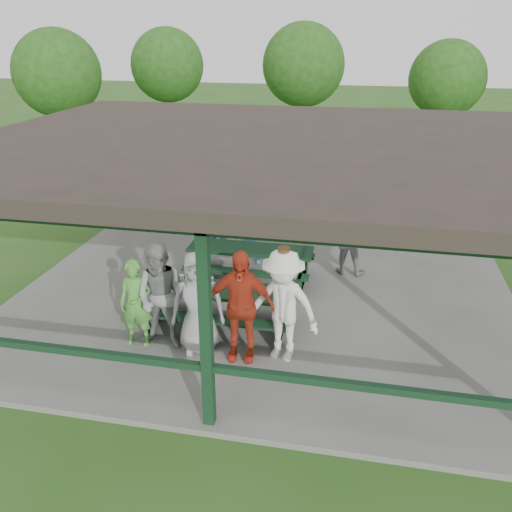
% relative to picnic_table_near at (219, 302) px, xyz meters
% --- Properties ---
extents(ground, '(90.00, 90.00, 0.00)m').
position_rel_picnic_table_near_xyz_m(ground, '(0.57, 1.20, -0.58)').
color(ground, '#295319').
rests_on(ground, ground).
extents(concrete_slab, '(10.00, 8.00, 0.10)m').
position_rel_picnic_table_near_xyz_m(concrete_slab, '(0.57, 1.20, -0.53)').
color(concrete_slab, slate).
rests_on(concrete_slab, ground).
extents(pavilion_structure, '(10.60, 8.60, 3.24)m').
position_rel_picnic_table_near_xyz_m(pavilion_structure, '(0.57, 1.20, 2.59)').
color(pavilion_structure, black).
rests_on(pavilion_structure, concrete_slab).
extents(picnic_table_near, '(2.71, 1.39, 0.75)m').
position_rel_picnic_table_near_xyz_m(picnic_table_near, '(0.00, 0.00, 0.00)').
color(picnic_table_near, black).
rests_on(picnic_table_near, concrete_slab).
extents(picnic_table_far, '(2.64, 1.39, 0.75)m').
position_rel_picnic_table_near_xyz_m(picnic_table_far, '(0.15, 2.00, -0.00)').
color(picnic_table_far, black).
rests_on(picnic_table_far, concrete_slab).
extents(table_setting, '(2.37, 0.45, 0.10)m').
position_rel_picnic_table_near_xyz_m(table_setting, '(-0.19, 0.03, 0.31)').
color(table_setting, white).
rests_on(table_setting, picnic_table_near).
extents(contestant_green, '(0.60, 0.42, 1.56)m').
position_rel_picnic_table_near_xyz_m(contestant_green, '(-1.20, -0.88, 0.30)').
color(contestant_green, '#54A63F').
rests_on(contestant_green, concrete_slab).
extents(contestant_grey_left, '(0.92, 0.72, 1.87)m').
position_rel_picnic_table_near_xyz_m(contestant_grey_left, '(-0.73, -0.87, 0.46)').
color(contestant_grey_left, gray).
rests_on(contestant_grey_left, concrete_slab).
extents(contestant_grey_mid, '(0.99, 0.77, 1.79)m').
position_rel_picnic_table_near_xyz_m(contestant_grey_mid, '(-0.11, -0.87, 0.42)').
color(contestant_grey_mid, '#999A9C').
rests_on(contestant_grey_mid, concrete_slab).
extents(contestant_red, '(1.14, 0.52, 1.91)m').
position_rel_picnic_table_near_xyz_m(contestant_red, '(0.62, -0.93, 0.48)').
color(contestant_red, red).
rests_on(contestant_red, concrete_slab).
extents(contestant_white_fedora, '(1.37, 0.99, 1.97)m').
position_rel_picnic_table_near_xyz_m(contestant_white_fedora, '(1.29, -0.79, 0.48)').
color(contestant_white_fedora, white).
rests_on(contestant_white_fedora, concrete_slab).
extents(spectator_lblue, '(1.41, 0.62, 1.47)m').
position_rel_picnic_table_near_xyz_m(spectator_lblue, '(-0.06, 2.96, 0.26)').
color(spectator_lblue, '#9AD4EF').
rests_on(spectator_lblue, concrete_slab).
extents(spectator_blue, '(0.77, 0.63, 1.83)m').
position_rel_picnic_table_near_xyz_m(spectator_blue, '(-0.97, 3.45, 0.43)').
color(spectator_blue, teal).
rests_on(spectator_blue, concrete_slab).
extents(spectator_grey, '(0.90, 0.74, 1.71)m').
position_rel_picnic_table_near_xyz_m(spectator_grey, '(2.16, 2.83, 0.38)').
color(spectator_grey, gray).
rests_on(spectator_grey, concrete_slab).
extents(pickup_truck, '(5.28, 3.31, 1.36)m').
position_rel_picnic_table_near_xyz_m(pickup_truck, '(2.06, 9.63, 0.10)').
color(pickup_truck, silver).
rests_on(pickup_truck, ground).
extents(farm_trailer, '(3.52, 1.96, 1.22)m').
position_rel_picnic_table_near_xyz_m(farm_trailer, '(-0.09, 10.08, 0.03)').
color(farm_trailer, navy).
rests_on(farm_trailer, ground).
extents(tree_far_left, '(3.33, 3.33, 5.20)m').
position_rel_picnic_table_near_xyz_m(tree_far_left, '(-6.93, 16.57, 2.94)').
color(tree_far_left, '#332014').
rests_on(tree_far_left, ground).
extents(tree_left, '(3.46, 3.46, 5.41)m').
position_rel_picnic_table_near_xyz_m(tree_left, '(-0.52, 15.66, 3.08)').
color(tree_left, '#332014').
rests_on(tree_left, ground).
extents(tree_mid, '(3.05, 3.05, 4.76)m').
position_rel_picnic_table_near_xyz_m(tree_mid, '(5.33, 15.55, 2.64)').
color(tree_mid, '#332014').
rests_on(tree_mid, ground).
extents(tree_edge_left, '(3.32, 3.32, 5.19)m').
position_rel_picnic_table_near_xyz_m(tree_edge_left, '(-9.47, 11.42, 2.93)').
color(tree_edge_left, '#332014').
rests_on(tree_edge_left, ground).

